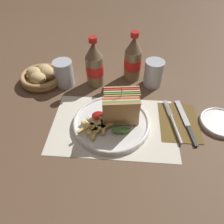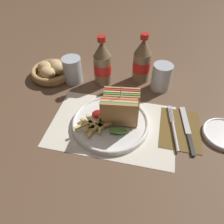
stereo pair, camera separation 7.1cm
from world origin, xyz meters
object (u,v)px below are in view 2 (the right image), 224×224
(club_sandwich, at_px, (120,110))
(knife, at_px, (188,130))
(plate_main, at_px, (111,123))
(coke_bottle_near, at_px, (102,64))
(glass_far, at_px, (72,70))
(bread_basket, at_px, (52,71))
(side_saucer, at_px, (224,134))
(glass_near, at_px, (161,78))
(coke_bottle_far, at_px, (142,62))
(fork, at_px, (174,131))

(club_sandwich, height_order, knife, club_sandwich)
(plate_main, distance_m, club_sandwich, 0.07)
(coke_bottle_near, bearing_deg, glass_far, -172.47)
(bread_basket, height_order, side_saucer, bread_basket)
(glass_near, height_order, glass_far, same)
(knife, distance_m, bread_basket, 0.58)
(plate_main, distance_m, coke_bottle_near, 0.25)
(plate_main, xyz_separation_m, coke_bottle_far, (0.06, 0.27, 0.08))
(coke_bottle_far, bearing_deg, bread_basket, -171.31)
(plate_main, relative_size, club_sandwich, 1.75)
(fork, bearing_deg, club_sandwich, 174.02)
(knife, relative_size, coke_bottle_near, 1.04)
(knife, distance_m, glass_near, 0.24)
(club_sandwich, distance_m, coke_bottle_far, 0.28)
(glass_far, bearing_deg, fork, -25.64)
(plate_main, bearing_deg, bread_basket, 144.04)
(glass_near, relative_size, bread_basket, 0.62)
(knife, bearing_deg, club_sandwich, 177.71)
(fork, relative_size, side_saucer, 1.47)
(club_sandwich, bearing_deg, glass_near, 63.59)
(fork, xyz_separation_m, side_saucer, (0.16, 0.02, -0.00))
(knife, xyz_separation_m, coke_bottle_near, (-0.33, 0.20, 0.08))
(club_sandwich, distance_m, side_saucer, 0.34)
(club_sandwich, bearing_deg, plate_main, -178.43)
(coke_bottle_far, bearing_deg, knife, -53.01)
(bread_basket, bearing_deg, plate_main, -35.96)
(coke_bottle_near, height_order, side_saucer, coke_bottle_near)
(glass_near, bearing_deg, glass_far, -175.23)
(club_sandwich, xyz_separation_m, side_saucer, (0.33, 0.03, -0.06))
(club_sandwich, relative_size, side_saucer, 1.08)
(club_sandwich, xyz_separation_m, coke_bottle_near, (-0.11, 0.22, 0.01))
(glass_near, bearing_deg, club_sandwich, -116.41)
(plate_main, xyz_separation_m, club_sandwich, (0.03, 0.00, 0.06))
(coke_bottle_near, bearing_deg, glass_near, 3.32)
(plate_main, xyz_separation_m, bread_basket, (-0.30, 0.22, 0.01))
(glass_far, bearing_deg, coke_bottle_near, 7.53)
(bread_basket, bearing_deg, fork, -22.31)
(glass_far, height_order, bread_basket, glass_far)
(plate_main, xyz_separation_m, glass_far, (-0.20, 0.21, 0.04))
(side_saucer, bearing_deg, coke_bottle_near, 156.83)
(fork, relative_size, coke_bottle_far, 1.00)
(fork, height_order, side_saucer, same)
(plate_main, bearing_deg, coke_bottle_far, 77.07)
(plate_main, relative_size, bread_basket, 1.51)
(fork, height_order, coke_bottle_near, coke_bottle_near)
(coke_bottle_far, relative_size, glass_near, 1.91)
(coke_bottle_near, bearing_deg, fork, -36.28)
(plate_main, relative_size, fork, 1.29)
(coke_bottle_near, distance_m, glass_far, 0.13)
(club_sandwich, xyz_separation_m, glass_far, (-0.23, 0.21, -0.02))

